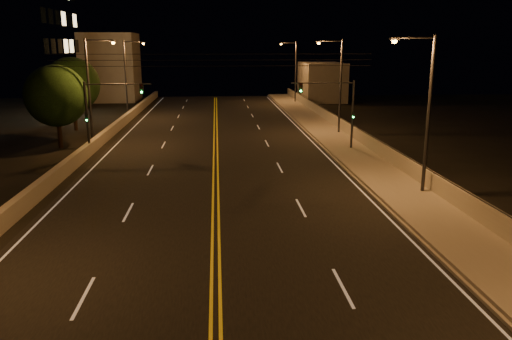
{
  "coord_description": "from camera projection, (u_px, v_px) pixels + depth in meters",
  "views": [
    {
      "loc": [
        0.16,
        -5.36,
        8.35
      ],
      "look_at": [
        2.0,
        18.0,
        2.5
      ],
      "focal_mm": 35.0,
      "sensor_mm": 36.0,
      "label": 1
    }
  ],
  "objects": [
    {
      "name": "road",
      "position": [
        216.0,
        207.0,
        26.54
      ],
      "size": [
        18.0,
        120.0,
        0.02
      ],
      "primitive_type": "cube",
      "color": "black",
      "rests_on": "ground"
    },
    {
      "name": "sidewalk",
      "position": [
        413.0,
        200.0,
        27.33
      ],
      "size": [
        3.6,
        120.0,
        0.3
      ],
      "primitive_type": "cube",
      "color": "gray",
      "rests_on": "ground"
    },
    {
      "name": "curb",
      "position": [
        380.0,
        202.0,
        27.21
      ],
      "size": [
        0.14,
        120.0,
        0.15
      ],
      "primitive_type": "cube",
      "color": "gray",
      "rests_on": "ground"
    },
    {
      "name": "parapet_wall",
      "position": [
        443.0,
        188.0,
        27.3
      ],
      "size": [
        0.3,
        120.0,
        1.0
      ],
      "primitive_type": "cube",
      "color": "#A19886",
      "rests_on": "sidewalk"
    },
    {
      "name": "jersey_barrier",
      "position": [
        23.0,
        203.0,
        25.67
      ],
      "size": [
        0.45,
        120.0,
        0.97
      ],
      "primitive_type": "cube",
      "color": "#A19886",
      "rests_on": "ground"
    },
    {
      "name": "distant_building_right",
      "position": [
        322.0,
        82.0,
        77.43
      ],
      "size": [
        6.0,
        10.0,
        5.83
      ],
      "primitive_type": "cube",
      "color": "gray",
      "rests_on": "ground"
    },
    {
      "name": "distant_building_left",
      "position": [
        111.0,
        67.0,
        76.77
      ],
      "size": [
        8.0,
        8.0,
        10.23
      ],
      "primitive_type": "cube",
      "color": "gray",
      "rests_on": "ground"
    },
    {
      "name": "parapet_rail",
      "position": [
        444.0,
        178.0,
        27.17
      ],
      "size": [
        0.06,
        120.0,
        0.06
      ],
      "primitive_type": "cylinder",
      "rotation": [
        1.57,
        0.0,
        0.0
      ],
      "color": "black",
      "rests_on": "parapet_wall"
    },
    {
      "name": "lane_markings",
      "position": [
        216.0,
        207.0,
        26.47
      ],
      "size": [
        17.32,
        116.0,
        0.0
      ],
      "color": "silver",
      "rests_on": "road"
    },
    {
      "name": "streetlight_1",
      "position": [
        424.0,
        106.0,
        27.31
      ],
      "size": [
        2.55,
        0.28,
        8.92
      ],
      "color": "#2D2D33",
      "rests_on": "ground"
    },
    {
      "name": "streetlight_2",
      "position": [
        338.0,
        81.0,
        46.67
      ],
      "size": [
        2.55,
        0.28,
        8.92
      ],
      "color": "#2D2D33",
      "rests_on": "ground"
    },
    {
      "name": "streetlight_3",
      "position": [
        294.0,
        68.0,
        72.87
      ],
      "size": [
        2.55,
        0.28,
        8.92
      ],
      "color": "#2D2D33",
      "rests_on": "ground"
    },
    {
      "name": "streetlight_5",
      "position": [
        92.0,
        86.0,
        40.49
      ],
      "size": [
        2.55,
        0.28,
        8.92
      ],
      "color": "#2D2D33",
      "rests_on": "ground"
    },
    {
      "name": "streetlight_6",
      "position": [
        128.0,
        74.0,
        57.11
      ],
      "size": [
        2.55,
        0.28,
        8.92
      ],
      "color": "#2D2D33",
      "rests_on": "ground"
    },
    {
      "name": "traffic_signal_right",
      "position": [
        340.0,
        107.0,
        39.65
      ],
      "size": [
        5.11,
        0.31,
        5.72
      ],
      "color": "#2D2D33",
      "rests_on": "ground"
    },
    {
      "name": "traffic_signal_left",
      "position": [
        100.0,
        109.0,
        38.22
      ],
      "size": [
        5.11,
        0.31,
        5.72
      ],
      "color": "#2D2D33",
      "rests_on": "ground"
    },
    {
      "name": "overhead_wires",
      "position": [
        213.0,
        60.0,
        33.94
      ],
      "size": [
        22.0,
        0.03,
        0.83
      ],
      "color": "black"
    },
    {
      "name": "tree_0",
      "position": [
        56.0,
        96.0,
        41.04
      ],
      "size": [
        5.08,
        5.08,
        6.88
      ],
      "color": "black",
      "rests_on": "ground"
    },
    {
      "name": "tree_1",
      "position": [
        72.0,
        85.0,
        49.56
      ],
      "size": [
        5.39,
        5.39,
        7.3
      ],
      "color": "black",
      "rests_on": "ground"
    }
  ]
}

